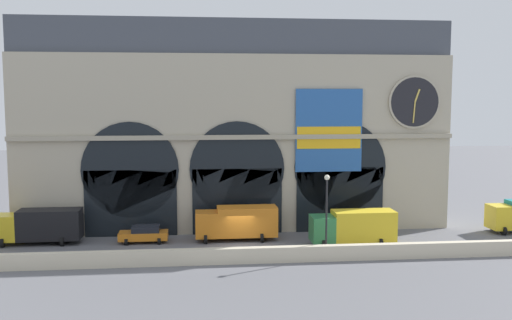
# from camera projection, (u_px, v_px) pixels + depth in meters

# --- Properties ---
(ground_plane) EXTENTS (200.00, 200.00, 0.00)m
(ground_plane) POSITION_uv_depth(u_px,v_px,m) (242.00, 246.00, 50.73)
(ground_plane) COLOR slate
(quay_parapet_wall) EXTENTS (90.00, 0.70, 1.26)m
(quay_parapet_wall) POSITION_uv_depth(u_px,v_px,m) (247.00, 255.00, 45.55)
(quay_parapet_wall) COLOR beige
(quay_parapet_wall) RESTS_ON ground
(station_building) EXTENTS (42.45, 5.84, 20.65)m
(station_building) POSITION_uv_depth(u_px,v_px,m) (236.00, 128.00, 57.27)
(station_building) COLOR #B2A891
(station_building) RESTS_ON ground
(box_truck_west) EXTENTS (7.50, 2.91, 3.12)m
(box_truck_west) POSITION_uv_depth(u_px,v_px,m) (40.00, 225.00, 51.48)
(box_truck_west) COLOR gold
(box_truck_west) RESTS_ON ground
(car_midwest) EXTENTS (4.40, 2.22, 1.55)m
(car_midwest) POSITION_uv_depth(u_px,v_px,m) (144.00, 234.00, 52.02)
(car_midwest) COLOR orange
(car_midwest) RESTS_ON ground
(box_truck_center) EXTENTS (7.50, 2.91, 3.12)m
(box_truck_center) POSITION_uv_depth(u_px,v_px,m) (237.00, 222.00, 52.82)
(box_truck_center) COLOR orange
(box_truck_center) RESTS_ON ground
(box_truck_mideast) EXTENTS (7.50, 2.91, 3.12)m
(box_truck_mideast) POSITION_uv_depth(u_px,v_px,m) (354.00, 227.00, 50.96)
(box_truck_mideast) COLOR #2D7A42
(box_truck_mideast) RESTS_ON ground
(street_lamp_quayside) EXTENTS (0.44, 0.44, 6.90)m
(street_lamp_quayside) POSITION_uv_depth(u_px,v_px,m) (327.00, 205.00, 46.63)
(street_lamp_quayside) COLOR black
(street_lamp_quayside) RESTS_ON ground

